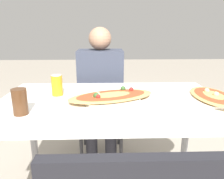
# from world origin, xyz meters

# --- Properties ---
(dining_table) EXTENTS (1.28, 0.77, 0.75)m
(dining_table) POSITION_xyz_m (0.00, 0.00, 0.67)
(dining_table) COLOR white
(dining_table) RESTS_ON ground_plane
(chair_far_seated) EXTENTS (0.40, 0.40, 0.91)m
(chair_far_seated) POSITION_xyz_m (-0.07, 0.72, 0.51)
(chair_far_seated) COLOR black
(chair_far_seated) RESTS_ON ground_plane
(person_seated) EXTENTS (0.37, 0.28, 1.16)m
(person_seated) POSITION_xyz_m (-0.07, 0.60, 0.68)
(person_seated) COLOR #2D2D38
(person_seated) RESTS_ON ground_plane
(pizza_main) EXTENTS (0.55, 0.38, 0.06)m
(pizza_main) POSITION_xyz_m (0.00, -0.01, 0.77)
(pizza_main) COLOR white
(pizza_main) RESTS_ON dining_table
(soda_can) EXTENTS (0.07, 0.07, 0.12)m
(soda_can) POSITION_xyz_m (-0.33, 0.09, 0.81)
(soda_can) COLOR orange
(soda_can) RESTS_ON dining_table
(drink_glass) EXTENTS (0.07, 0.07, 0.12)m
(drink_glass) POSITION_xyz_m (-0.44, -0.21, 0.81)
(drink_glass) COLOR #4C2D19
(drink_glass) RESTS_ON dining_table
(pizza_second) EXTENTS (0.31, 0.40, 0.06)m
(pizza_second) POSITION_xyz_m (0.58, -0.03, 0.77)
(pizza_second) COLOR white
(pizza_second) RESTS_ON dining_table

